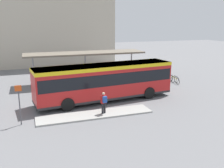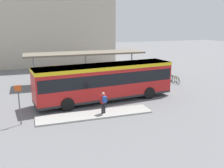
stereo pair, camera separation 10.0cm
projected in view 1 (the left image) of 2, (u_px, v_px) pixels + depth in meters
name	position (u px, v px, depth m)	size (l,w,h in m)	color
ground_plane	(106.00, 100.00, 22.53)	(120.00, 120.00, 0.00)	slate
curb_island	(95.00, 115.00, 18.91)	(8.76, 1.80, 0.12)	#9E9E99
city_bus	(105.00, 80.00, 22.07)	(12.61, 4.04, 3.26)	red
pedestrian_waiting	(104.00, 101.00, 18.77)	(0.44, 0.48, 1.66)	#232328
bicycle_yellow	(175.00, 80.00, 28.55)	(0.48, 1.74, 0.75)	black
bicycle_black	(174.00, 78.00, 29.37)	(0.48, 1.79, 0.77)	black
bicycle_blue	(168.00, 77.00, 30.04)	(0.48, 1.74, 0.75)	black
station_shelter	(85.00, 54.00, 28.24)	(13.47, 3.29, 3.52)	#706656
potted_planter_near_shelter	(64.00, 86.00, 25.24)	(0.70, 0.70, 1.17)	slate
platform_sign	(19.00, 103.00, 16.83)	(0.44, 0.08, 2.80)	#4C4C51
station_building	(31.00, 4.00, 40.89)	(25.26, 11.74, 19.38)	#BCB29E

